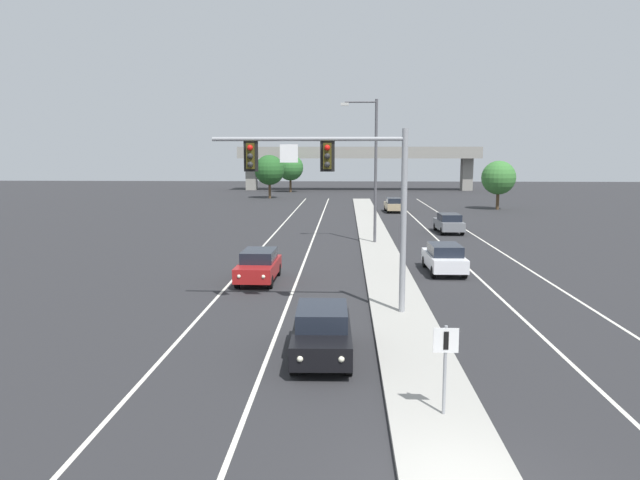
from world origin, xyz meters
name	(u,v)px	position (x,y,z in m)	size (l,w,h in m)	color
median_island	(391,284)	(0.00, 18.00, 0.07)	(2.40, 110.00, 0.15)	#9E9B93
lane_stripe_oncoming_center	(305,259)	(-4.70, 25.00, 0.00)	(0.14, 100.00, 0.01)	silver
lane_stripe_receding_center	(460,260)	(4.70, 25.00, 0.00)	(0.14, 100.00, 0.01)	silver
edge_stripe_left	(252,259)	(-8.00, 25.00, 0.00)	(0.14, 100.00, 0.01)	silver
edge_stripe_right	(515,261)	(8.00, 25.00, 0.00)	(0.14, 100.00, 0.01)	silver
overhead_signal_mast	(342,181)	(-2.41, 12.52, 5.34)	(7.57, 0.44, 7.20)	gray
median_sign_post	(445,357)	(0.14, 3.16, 1.59)	(0.60, 0.10, 2.20)	gray
street_lamp_median	(373,163)	(-0.37, 31.35, 5.79)	(2.58, 0.28, 10.00)	#4C4C51
car_oncoming_black	(322,332)	(-2.98, 7.54, 0.82)	(1.91, 4.50, 1.58)	black
car_oncoming_red	(259,265)	(-6.61, 18.59, 0.82)	(1.87, 4.49, 1.58)	maroon
car_receding_white	(444,258)	(3.11, 21.23, 0.82)	(1.88, 4.49, 1.58)	silver
car_receding_grey	(449,223)	(6.19, 37.76, 0.82)	(1.93, 4.51, 1.58)	slate
car_receding_tan	(394,205)	(3.12, 55.13, 0.82)	(1.92, 4.51, 1.58)	tan
overpass_bridge	(358,158)	(0.00, 95.51, 5.78)	(42.40, 6.40, 7.65)	gray
tree_far_right_c	(499,178)	(15.40, 58.70, 3.68)	(3.90, 3.90, 5.64)	#4C3823
tree_far_left_b	(269,170)	(-13.28, 75.01, 4.10)	(4.34, 4.34, 6.28)	#4C3823
tree_far_left_c	(290,168)	(-11.58, 89.40, 4.13)	(4.37, 4.37, 6.32)	#4C3823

